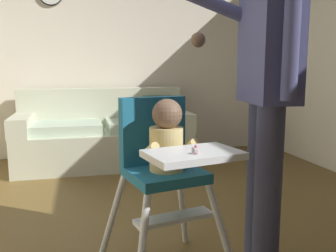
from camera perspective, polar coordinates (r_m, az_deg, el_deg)
The scene contains 4 objects.
wall_far at distance 4.70m, azimuth -10.63°, elevation 10.95°, with size 5.49×0.06×2.53m, color silver.
couch at distance 4.24m, azimuth -9.96°, elevation -1.45°, with size 1.93×0.86×0.86m.
high_chair at distance 1.84m, azimuth -0.56°, elevation -4.52°, with size 0.71×0.81×0.95m.
adult_standing at distance 1.92m, azimuth 15.23°, elevation 5.48°, with size 0.51×0.54×1.73m.
Camera 1 is at (-0.29, -2.10, 1.09)m, focal length 38.73 mm.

